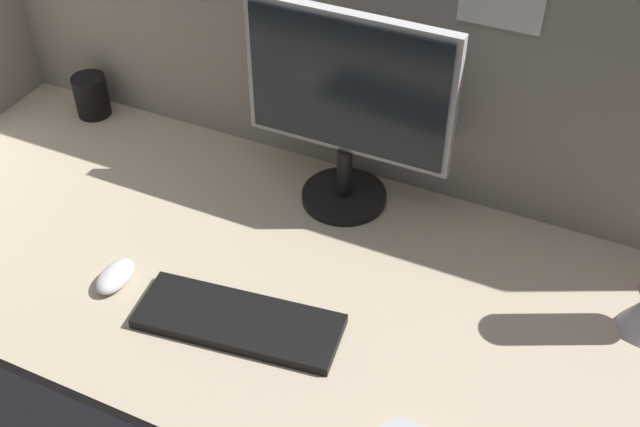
# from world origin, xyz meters

# --- Properties ---
(ground_plane) EXTENTS (1.80, 0.80, 0.03)m
(ground_plane) POSITION_xyz_m (0.00, 0.00, -0.01)
(ground_plane) COLOR tan
(cubicle_wall_back) EXTENTS (1.80, 0.06, 0.60)m
(cubicle_wall_back) POSITION_xyz_m (0.00, 0.37, 0.30)
(cubicle_wall_back) COLOR gray
(cubicle_wall_back) RESTS_ON ground_plane
(monitor) EXTENTS (0.43, 0.18, 0.43)m
(monitor) POSITION_xyz_m (0.04, 0.25, 0.24)
(monitor) COLOR black
(monitor) RESTS_ON ground_plane
(keyboard) EXTENTS (0.38, 0.18, 0.02)m
(keyboard) POSITION_xyz_m (0.01, -0.16, 0.01)
(keyboard) COLOR black
(keyboard) RESTS_ON ground_plane
(mouse) EXTENTS (0.06, 0.10, 0.03)m
(mouse) POSITION_xyz_m (-0.25, -0.16, 0.02)
(mouse) COLOR silver
(mouse) RESTS_ON ground_plane
(mug_black_travel) EXTENTS (0.08, 0.08, 0.10)m
(mug_black_travel) POSITION_xyz_m (-0.64, 0.29, 0.05)
(mug_black_travel) COLOR black
(mug_black_travel) RESTS_ON ground_plane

